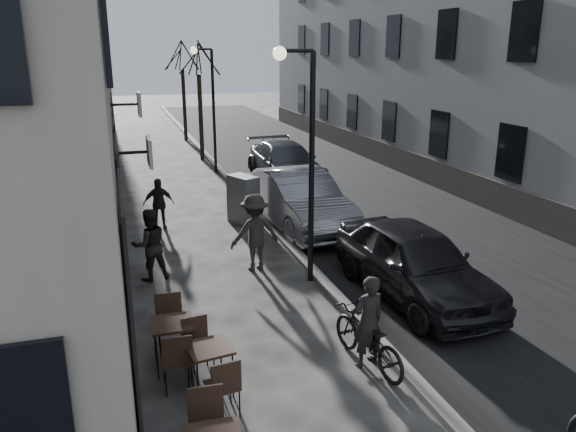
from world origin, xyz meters
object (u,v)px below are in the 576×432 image
bistro_set_b (210,365)px  car_far (286,163)px  utility_cabinet (243,199)px  pedestrian_far (159,204)px  tree_near (198,57)px  streetlamp_far (209,96)px  pedestrian_near (150,245)px  tree_far (182,55)px  car_near (415,262)px  car_mid (299,200)px  pedestrian_mid (255,233)px  bicycle (367,338)px  streetlamp_near (304,142)px  bistro_set_c (173,340)px

bistro_set_b → car_far: size_ratio=0.31×
utility_cabinet → pedestrian_far: pedestrian_far is taller
tree_near → car_far: (2.40, -5.54, -3.91)m
tree_near → pedestrian_far: bearing=-105.6°
streetlamp_far → pedestrian_near: size_ratio=3.06×
pedestrian_far → pedestrian_near: bearing=-101.1°
tree_near → car_far: bearing=-66.6°
tree_far → car_near: bearing=-85.2°
tree_far → car_mid: (1.10, -17.15, -3.84)m
utility_cabinet → pedestrian_mid: bearing=-122.8°
tree_near → pedestrian_mid: tree_near is taller
tree_far → bicycle: (-0.18, -24.61, -4.18)m
utility_cabinet → pedestrian_near: (-2.96, -3.60, 0.11)m
streetlamp_far → car_near: 13.79m
bistro_set_b → bicycle: size_ratio=0.88×
pedestrian_near → bicycle: bearing=112.2°
bistro_set_b → car_near: car_near is taller
streetlamp_far → tree_near: bearing=88.6°
tree_near → tree_far: 6.00m
bicycle → car_mid: 7.58m
utility_cabinet → car_mid: car_mid is taller
streetlamp_near → bicycle: bearing=-91.8°
pedestrian_near → bistro_set_b: bearing=85.0°
car_mid → bicycle: bearing=-103.5°
pedestrian_near → car_near: pedestrian_near is taller
bistro_set_b → car_mid: bearing=54.1°
streetlamp_far → pedestrian_near: bearing=-106.6°
bistro_set_b → bicycle: (2.60, 0.02, 0.01)m
streetlamp_far → pedestrian_far: size_ratio=3.40×
streetlamp_far → bicycle: bearing=-90.4°
streetlamp_far → bistro_set_c: streetlamp_far is taller
pedestrian_near → car_near: bearing=142.4°
tree_near → pedestrian_near: (-3.32, -13.87, -3.83)m
pedestrian_near → car_near: (5.21, -2.57, -0.05)m
tree_far → pedestrian_mid: tree_far is taller
bistro_set_b → car_far: car_far is taller
pedestrian_near → tree_far: bearing=-110.8°
bistro_set_c → tree_near: bearing=80.6°
utility_cabinet → car_mid: (1.46, -0.88, 0.10)m
utility_cabinet → pedestrian_far: bearing=152.0°
car_near → bicycle: bearing=-137.3°
streetlamp_far → pedestrian_far: (-2.75, -7.11, -2.41)m
bistro_set_b → pedestrian_far: 8.52m
tree_near → bistro_set_b: 19.30m
car_mid → car_far: size_ratio=0.96×
streetlamp_near → car_far: (2.47, 9.46, -2.40)m
bicycle → car_near: 3.02m
tree_near → pedestrian_near: 14.77m
streetlamp_far → tree_far: size_ratio=0.89×
tree_near → bicycle: 19.07m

